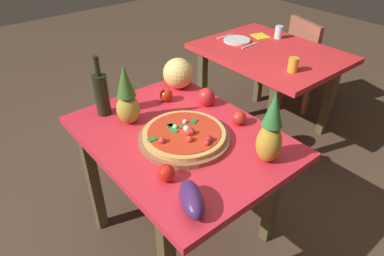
{
  "coord_description": "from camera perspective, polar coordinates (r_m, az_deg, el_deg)",
  "views": [
    {
      "loc": [
        1.14,
        -0.87,
        1.76
      ],
      "look_at": [
        0.05,
        0.03,
        0.8
      ],
      "focal_mm": 32.24,
      "sensor_mm": 36.0,
      "label": 1
    }
  ],
  "objects": [
    {
      "name": "ground_plane",
      "position": [
        2.27,
        -1.59,
        -16.54
      ],
      "size": [
        10.0,
        10.0,
        0.0
      ],
      "primitive_type": "plane",
      "color": "#4C3828"
    },
    {
      "name": "display_table",
      "position": [
        1.82,
        -1.91,
        -3.6
      ],
      "size": [
        1.1,
        0.83,
        0.75
      ],
      "color": "brown",
      "rests_on": "ground_plane"
    },
    {
      "name": "background_table",
      "position": [
        2.86,
        12.6,
        10.56
      ],
      "size": [
        1.1,
        0.85,
        0.75
      ],
      "color": "brown",
      "rests_on": "ground_plane"
    },
    {
      "name": "dining_chair",
      "position": [
        3.45,
        18.78,
        10.74
      ],
      "size": [
        0.5,
        0.5,
        0.85
      ],
      "rotation": [
        0.0,
        0.0,
        2.85
      ],
      "color": "#90563B",
      "rests_on": "ground_plane"
    },
    {
      "name": "pizza_board",
      "position": [
        1.71,
        -1.29,
        -1.64
      ],
      "size": [
        0.46,
        0.46,
        0.02
      ],
      "primitive_type": "cylinder",
      "color": "#90563B",
      "rests_on": "display_table"
    },
    {
      "name": "pizza",
      "position": [
        1.69,
        -1.25,
        -0.97
      ],
      "size": [
        0.41,
        0.41,
        0.06
      ],
      "color": "#DCA755",
      "rests_on": "pizza_board"
    },
    {
      "name": "wine_bottle",
      "position": [
        1.92,
        -14.74,
        5.55
      ],
      "size": [
        0.08,
        0.08,
        0.34
      ],
      "color": "black",
      "rests_on": "display_table"
    },
    {
      "name": "pineapple_left",
      "position": [
        1.53,
        12.85,
        -0.71
      ],
      "size": [
        0.11,
        0.11,
        0.35
      ],
      "color": "gold",
      "rests_on": "display_table"
    },
    {
      "name": "pineapple_right",
      "position": [
        1.8,
        -10.72,
        4.9
      ],
      "size": [
        0.12,
        0.12,
        0.33
      ],
      "color": "#AD9234",
      "rests_on": "display_table"
    },
    {
      "name": "melon",
      "position": [
        2.16,
        -2.29,
        9.04
      ],
      "size": [
        0.19,
        0.19,
        0.19
      ],
      "primitive_type": "sphere",
      "color": "#EED16E",
      "rests_on": "display_table"
    },
    {
      "name": "bell_pepper",
      "position": [
        1.98,
        2.39,
        5.15
      ],
      "size": [
        0.1,
        0.1,
        0.11
      ],
      "primitive_type": "ellipsoid",
      "color": "red",
      "rests_on": "display_table"
    },
    {
      "name": "eggplant",
      "position": [
        1.35,
        -0.05,
        -11.71
      ],
      "size": [
        0.22,
        0.17,
        0.09
      ],
      "primitive_type": "ellipsoid",
      "rotation": [
        0.0,
        0.0,
        2.67
      ],
      "color": "#432157",
      "rests_on": "display_table"
    },
    {
      "name": "tomato_beside_pepper",
      "position": [
        1.83,
        7.78,
        1.69
      ],
      "size": [
        0.08,
        0.08,
        0.08
      ],
      "primitive_type": "sphere",
      "color": "red",
      "rests_on": "display_table"
    },
    {
      "name": "tomato_near_board",
      "position": [
        2.03,
        -4.3,
        5.46
      ],
      "size": [
        0.08,
        0.08,
        0.08
      ],
      "primitive_type": "sphere",
      "color": "red",
      "rests_on": "display_table"
    },
    {
      "name": "tomato_by_bottle",
      "position": [
        1.47,
        -4.32,
        -7.42
      ],
      "size": [
        0.08,
        0.08,
        0.08
      ],
      "primitive_type": "sphere",
      "color": "red",
      "rests_on": "display_table"
    },
    {
      "name": "drinking_glass_juice",
      "position": [
        2.48,
        16.39,
        10.02
      ],
      "size": [
        0.07,
        0.07,
        0.1
      ],
      "primitive_type": "cylinder",
      "color": "gold",
      "rests_on": "background_table"
    },
    {
      "name": "drinking_glass_water",
      "position": [
        3.08,
        14.16,
        15.13
      ],
      "size": [
        0.07,
        0.07,
        0.1
      ],
      "primitive_type": "cylinder",
      "color": "silver",
      "rests_on": "background_table"
    },
    {
      "name": "dinner_plate",
      "position": [
        2.97,
        7.45,
        14.2
      ],
      "size": [
        0.22,
        0.22,
        0.02
      ],
      "primitive_type": "cylinder",
      "color": "white",
      "rests_on": "background_table"
    },
    {
      "name": "fork_utensil",
      "position": [
        3.06,
        5.5,
        14.87
      ],
      "size": [
        0.02,
        0.18,
        0.01
      ],
      "primitive_type": "cube",
      "rotation": [
        0.0,
        0.0,
        -0.02
      ],
      "color": "silver",
      "rests_on": "background_table"
    },
    {
      "name": "knife_utensil",
      "position": [
        2.88,
        9.48,
        13.32
      ],
      "size": [
        0.02,
        0.18,
        0.01
      ],
      "primitive_type": "cube",
      "rotation": [
        0.0,
        0.0,
        0.04
      ],
      "color": "silver",
      "rests_on": "background_table"
    },
    {
      "name": "napkin_folded",
      "position": [
        3.1,
        11.24,
        14.67
      ],
      "size": [
        0.17,
        0.15,
        0.01
      ],
      "primitive_type": "cube",
      "rotation": [
        0.0,
        0.0,
        -0.27
      ],
      "color": "yellow",
      "rests_on": "background_table"
    }
  ]
}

